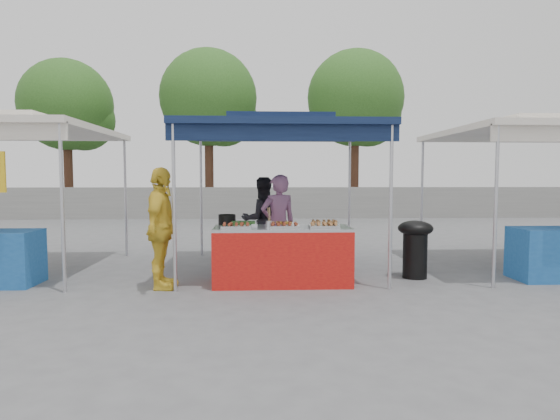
{
  "coord_description": "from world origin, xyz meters",
  "views": [
    {
      "loc": [
        -0.34,
        -6.94,
        1.58
      ],
      "look_at": [
        0.0,
        0.6,
        1.05
      ],
      "focal_mm": 30.0,
      "sensor_mm": 36.0,
      "label": 1
    }
  ],
  "objects_px": {
    "cooking_pot": "(227,220)",
    "vendor_woman": "(278,225)",
    "helper_man": "(262,220)",
    "wok_burner": "(415,244)",
    "customer_person": "(161,228)",
    "vendor_table": "(282,255)"
  },
  "relations": [
    {
      "from": "vendor_table",
      "to": "vendor_woman",
      "type": "relative_size",
      "value": 1.23
    },
    {
      "from": "customer_person",
      "to": "vendor_table",
      "type": "bearing_deg",
      "value": -81.05
    },
    {
      "from": "vendor_woman",
      "to": "vendor_table",
      "type": "bearing_deg",
      "value": 73.96
    },
    {
      "from": "cooking_pot",
      "to": "vendor_table",
      "type": "bearing_deg",
      "value": -23.9
    },
    {
      "from": "vendor_table",
      "to": "wok_burner",
      "type": "xyz_separation_m",
      "value": [
        2.1,
        0.32,
        0.11
      ]
    },
    {
      "from": "vendor_table",
      "to": "helper_man",
      "type": "xyz_separation_m",
      "value": [
        -0.29,
        1.78,
        0.37
      ]
    },
    {
      "from": "vendor_table",
      "to": "customer_person",
      "type": "distance_m",
      "value": 1.79
    },
    {
      "from": "helper_man",
      "to": "customer_person",
      "type": "relative_size",
      "value": 0.92
    },
    {
      "from": "vendor_table",
      "to": "cooking_pot",
      "type": "xyz_separation_m",
      "value": [
        -0.83,
        0.37,
        0.5
      ]
    },
    {
      "from": "customer_person",
      "to": "cooking_pot",
      "type": "bearing_deg",
      "value": -54.76
    },
    {
      "from": "wok_burner",
      "to": "customer_person",
      "type": "bearing_deg",
      "value": -164.26
    },
    {
      "from": "cooking_pot",
      "to": "customer_person",
      "type": "xyz_separation_m",
      "value": [
        -0.89,
        -0.59,
        -0.07
      ]
    },
    {
      "from": "wok_burner",
      "to": "vendor_woman",
      "type": "height_order",
      "value": "vendor_woman"
    },
    {
      "from": "cooking_pot",
      "to": "customer_person",
      "type": "bearing_deg",
      "value": -146.43
    },
    {
      "from": "cooking_pot",
      "to": "vendor_woman",
      "type": "relative_size",
      "value": 0.16
    },
    {
      "from": "cooking_pot",
      "to": "wok_burner",
      "type": "height_order",
      "value": "cooking_pot"
    },
    {
      "from": "cooking_pot",
      "to": "helper_man",
      "type": "relative_size",
      "value": 0.17
    },
    {
      "from": "wok_burner",
      "to": "vendor_woman",
      "type": "distance_m",
      "value": 2.18
    },
    {
      "from": "cooking_pot",
      "to": "vendor_woman",
      "type": "xyz_separation_m",
      "value": [
        0.8,
        0.32,
        -0.12
      ]
    },
    {
      "from": "wok_burner",
      "to": "helper_man",
      "type": "xyz_separation_m",
      "value": [
        -2.39,
        1.46,
        0.25
      ]
    },
    {
      "from": "vendor_table",
      "to": "wok_burner",
      "type": "distance_m",
      "value": 2.13
    },
    {
      "from": "cooking_pot",
      "to": "customer_person",
      "type": "height_order",
      "value": "customer_person"
    }
  ]
}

